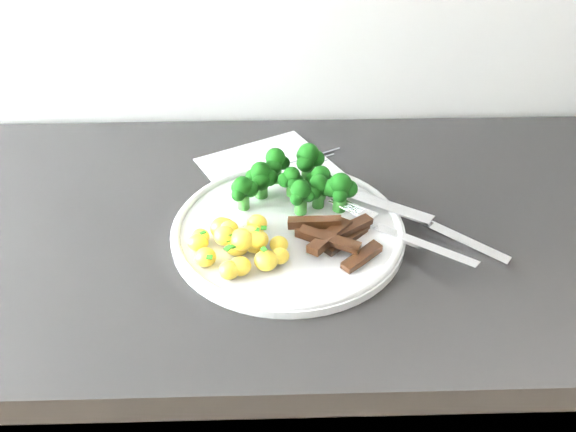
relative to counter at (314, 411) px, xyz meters
name	(u,v)px	position (x,y,z in m)	size (l,w,h in m)	color
counter	(314,411)	(0.00, 0.00, 0.00)	(2.35, 0.59, 0.88)	black
recipe_paper	(285,183)	(-0.05, 0.10, 0.44)	(0.29, 0.33, 0.00)	silver
plate	(288,229)	(-0.05, -0.03, 0.45)	(0.31, 0.31, 0.02)	silver
broccoli	(297,179)	(-0.03, 0.04, 0.49)	(0.17, 0.11, 0.07)	#2A6E21
potatoes	(240,242)	(-0.11, -0.08, 0.47)	(0.13, 0.11, 0.04)	yellow
beef_strips	(336,235)	(0.01, -0.06, 0.46)	(0.12, 0.10, 0.03)	black
fork	(403,235)	(0.10, -0.06, 0.46)	(0.17, 0.16, 0.02)	silver
knife	(440,232)	(0.15, -0.04, 0.45)	(0.21, 0.17, 0.03)	silver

